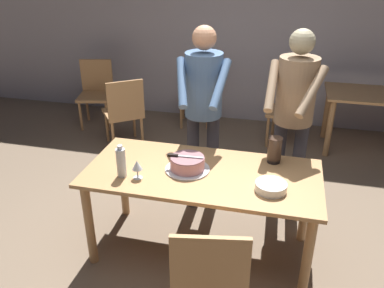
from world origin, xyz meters
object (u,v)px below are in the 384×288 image
Objects in this scene: chair_near_side at (209,277)px; background_chair_2 at (124,111)px; wine_glass_near at (137,166)px; cake_knife at (178,156)px; hurricane_lamp at (275,150)px; main_dining_table at (202,184)px; person_cutting_cake at (203,102)px; plate_stack at (271,187)px; person_standing_beside at (294,108)px; background_chair_0 at (200,91)px; background_table at (368,106)px; cake_on_platter at (187,164)px; water_bottle at (121,162)px; background_chair_3 at (293,109)px; background_chair_1 at (96,91)px.

chair_near_side is 1.00× the size of background_chair_2.
wine_glass_near is 0.95m from chair_near_side.
hurricane_lamp is (0.70, 0.29, -0.01)m from cake_knife.
main_dining_table is 0.53m from wine_glass_near.
background_chair_2 is (-1.21, 1.04, -0.58)m from person_cutting_cake.
hurricane_lamp is at bearing -27.68° from person_cutting_cake.
wine_glass_near is 0.91m from person_cutting_cake.
main_dining_table is at bearing 164.64° from plate_stack.
cake_knife is 0.16× the size of person_standing_beside.
background_chair_0 reaches higher than main_dining_table.
background_chair_0 is (-1.11, 2.34, -0.37)m from hurricane_lamp.
background_chair_2 is at bearing -167.58° from background_table.
main_dining_table is at bearing -51.12° from background_chair_2.
person_standing_beside is 1.60m from chair_near_side.
wine_glass_near is 0.08× the size of person_cutting_cake.
cake_on_platter is 0.49m from water_bottle.
person_standing_beside is (1.19, 0.85, 0.21)m from water_bottle.
plate_stack is 3.00m from background_chair_0.
person_cutting_cake is 1.91× the size of background_chair_3.
background_table is at bearing -0.00° from background_chair_1.
background_chair_0 is at bearing 112.03° from plate_stack.
main_dining_table is 2.70m from background_chair_0.
background_chair_3 is (0.15, 1.94, -0.37)m from hurricane_lamp.
wine_glass_near is 0.16× the size of background_chair_3.
background_chair_0 is (-2.13, 0.33, -0.09)m from background_table.
background_chair_2 is at bearing 128.88° from main_dining_table.
background_table is 0.87m from background_chair_3.
person_cutting_cake reaches higher than background_table.
plate_stack is at bearing -10.78° from cake_knife.
hurricane_lamp is at bearing -107.92° from person_standing_beside.
background_chair_0 reaches higher than cake_on_platter.
person_cutting_cake reaches higher than background_chair_0.
cake_on_platter is 0.34× the size of background_table.
plate_stack is at bearing 3.05° from water_bottle.
wine_glass_near is 3.19m from background_table.
background_chair_1 is at bearing 180.00° from background_table.
background_chair_1 reaches higher than plate_stack.
plate_stack is 0.24× the size of background_chair_3.
person_standing_beside is at bearing 45.89° from main_dining_table.
background_chair_0 and background_chair_2 have the same top height.
cake_on_platter reaches higher than plate_stack.
plate_stack is 0.88× the size of water_bottle.
background_chair_1 is (-2.54, 2.44, -0.29)m from plate_stack.
plate_stack is 0.24× the size of background_chair_2.
person_standing_beside is 1.94m from background_table.
wine_glass_near is at bearing -110.43° from person_cutting_cake.
wine_glass_near is at bearing -142.24° from cake_knife.
water_bottle is 1.48m from person_standing_beside.
person_standing_beside is (0.76, 0.03, 0.00)m from person_cutting_cake.
background_table is (1.01, 2.44, -0.20)m from plate_stack.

